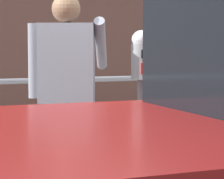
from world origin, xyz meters
TOP-DOWN VIEW (x-y plane):
  - parking_meter at (0.02, 0.54)m, footprint 0.17×0.18m
  - pedestrian_at_meter at (-0.57, 0.73)m, footprint 0.78×0.54m
  - background_railing at (-0.00, 2.24)m, footprint 24.06×0.06m
  - backdrop_wall at (0.00, 4.97)m, footprint 32.00×0.50m

SIDE VIEW (x-z plane):
  - background_railing at x=0.00m, z-range 0.35..1.33m
  - pedestrian_at_meter at x=-0.57m, z-range 0.26..2.02m
  - parking_meter at x=0.02m, z-range 0.46..1.92m
  - backdrop_wall at x=0.00m, z-range 0.00..3.41m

